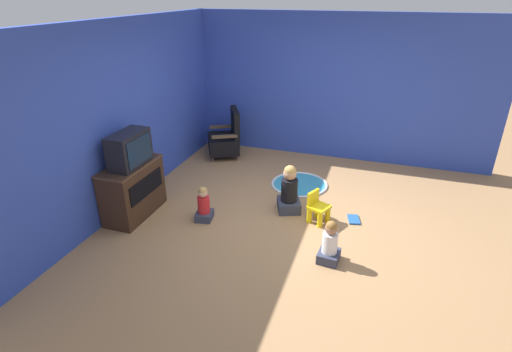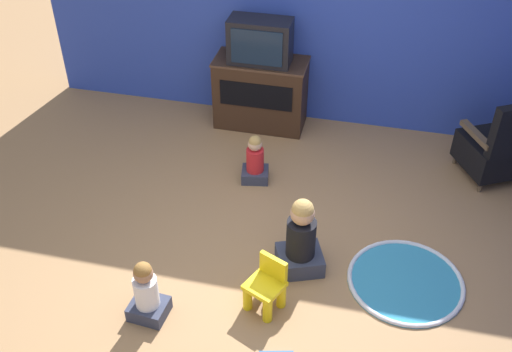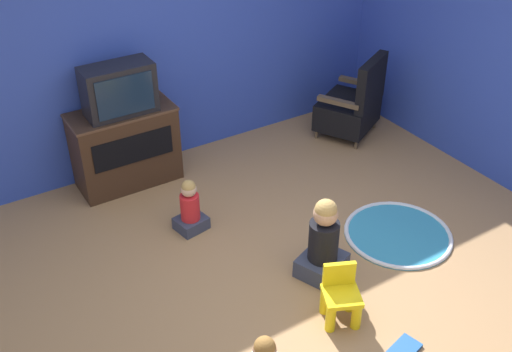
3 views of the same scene
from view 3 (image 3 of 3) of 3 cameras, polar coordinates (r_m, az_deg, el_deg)
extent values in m
plane|color=#9E754C|center=(4.75, 4.22, -10.63)|extent=(30.00, 30.00, 0.00)
cube|color=#2D47B2|center=(5.83, -11.18, 12.80)|extent=(5.62, 0.12, 2.61)
cube|color=#382316|center=(5.85, -12.33, 2.69)|extent=(0.96, 0.45, 0.77)
cube|color=#503626|center=(5.67, -12.77, 5.94)|extent=(0.98, 0.46, 0.02)
cube|color=black|center=(5.61, -11.58, 2.51)|extent=(0.77, 0.01, 0.28)
cube|color=black|center=(5.54, -12.94, 8.04)|extent=(0.64, 0.31, 0.46)
cube|color=#142338|center=(5.40, -12.34, 7.46)|extent=(0.52, 0.02, 0.36)
cylinder|color=brown|center=(7.11, 7.67, 5.89)|extent=(0.04, 0.04, 0.10)
cylinder|color=brown|center=(6.66, 5.77, 4.03)|extent=(0.04, 0.04, 0.10)
cylinder|color=brown|center=(6.98, 11.21, 4.95)|extent=(0.04, 0.04, 0.10)
cylinder|color=brown|center=(6.51, 9.51, 2.99)|extent=(0.04, 0.04, 0.10)
cube|color=black|center=(6.72, 8.69, 6.00)|extent=(0.83, 0.79, 0.30)
cube|color=black|center=(6.47, 10.93, 8.70)|extent=(0.59, 0.38, 0.52)
cube|color=brown|center=(6.86, 9.81, 8.80)|extent=(0.28, 0.45, 0.05)
cube|color=brown|center=(6.37, 7.86, 6.98)|extent=(0.28, 0.45, 0.05)
cylinder|color=yellow|center=(4.38, 7.13, -13.17)|extent=(0.07, 0.07, 0.25)
cylinder|color=yellow|center=(4.43, 9.56, -12.85)|extent=(0.07, 0.07, 0.25)
cylinder|color=yellow|center=(4.50, 6.59, -11.57)|extent=(0.07, 0.07, 0.25)
cylinder|color=yellow|center=(4.54, 8.95, -11.29)|extent=(0.07, 0.07, 0.25)
cube|color=yellow|center=(4.39, 8.17, -11.23)|extent=(0.34, 0.33, 0.04)
cube|color=yellow|center=(4.39, 7.92, -9.19)|extent=(0.23, 0.13, 0.19)
cylinder|color=teal|center=(5.37, 13.36, -5.40)|extent=(0.93, 0.93, 0.01)
torus|color=silver|center=(5.37, 13.37, -5.36)|extent=(0.93, 0.93, 0.04)
sphere|color=#9E7051|center=(3.73, 0.83, -16.22)|extent=(0.15, 0.15, 0.15)
sphere|color=olive|center=(3.71, 0.83, -15.97)|extent=(0.13, 0.13, 0.13)
cube|color=#33384C|center=(5.30, -6.19, -4.49)|extent=(0.29, 0.27, 0.11)
cylinder|color=red|center=(5.20, -6.31, -2.95)|extent=(0.17, 0.17, 0.24)
sphere|color=#D8AD8C|center=(5.09, -6.43, -1.27)|extent=(0.14, 0.14, 0.14)
sphere|color=tan|center=(5.08, -6.45, -1.05)|extent=(0.13, 0.13, 0.13)
cube|color=#33384C|center=(4.84, 6.26, -8.41)|extent=(0.45, 0.43, 0.16)
cylinder|color=black|center=(4.68, 6.45, -6.14)|extent=(0.24, 0.24, 0.34)
sphere|color=tan|center=(4.53, 6.65, -3.60)|extent=(0.19, 0.19, 0.19)
sphere|color=tan|center=(4.51, 6.68, -3.26)|extent=(0.18, 0.18, 0.18)
cube|color=#235699|center=(4.42, 13.91, -15.74)|extent=(0.28, 0.20, 0.02)
camera|label=1|loc=(3.12, -86.83, -5.32)|focal=28.00mm
camera|label=2|loc=(2.89, 77.88, 15.64)|focal=42.00mm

